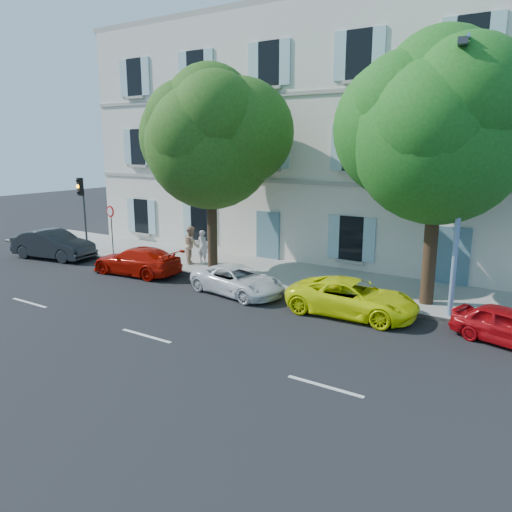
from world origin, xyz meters
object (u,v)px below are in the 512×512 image
Objects in this scene: pedestrian_a at (203,246)px; pedestrian_b at (191,245)px; tree_left at (211,144)px; tree_right at (439,138)px; car_red_hatchback at (510,327)px; road_sign at (111,220)px; street_lamp at (461,169)px; traffic_light at (82,198)px; car_white_coupe at (238,280)px; car_yellow_supercar at (352,298)px; car_dark_sedan at (53,244)px; car_red_coupe at (137,261)px.

pedestrian_b reaches higher than pedestrian_a.
tree_right is at bearing 2.55° from tree_left.
car_red_hatchback is at bearing 168.52° from pedestrian_a.
tree_right reaches higher than pedestrian_b.
pedestrian_a reaches higher than car_red_hatchback.
road_sign is 0.30× the size of street_lamp.
pedestrian_b is at bearing 8.21° from traffic_light.
car_red_hatchback is 14.27m from pedestrian_b.
car_red_hatchback is at bearing -79.77° from car_white_coupe.
traffic_light is 18.83m from street_lamp.
traffic_light is at bearing 82.26° from car_yellow_supercar.
car_dark_sedan is 0.52× the size of street_lamp.
street_lamp is (16.83, -0.57, 3.00)m from road_sign.
car_dark_sedan is 0.49× the size of tree_right.
tree_left reaches higher than car_dark_sedan.
car_red_coupe is 1.31× the size of car_red_hatchback.
car_dark_sedan is at bearing 21.76° from pedestrian_a.
tree_left reaches higher than car_white_coupe.
traffic_light reaches higher than pedestrian_a.
tree_left reaches higher than street_lamp.
traffic_light is at bearing -173.33° from road_sign.
car_red_coupe is 1.08× the size of car_white_coupe.
pedestrian_b is at bearing -79.05° from car_dark_sedan.
traffic_light is 1.53× the size of road_sign.
tree_left is (8.76, 2.00, 5.00)m from car_dark_sedan.
traffic_light is at bearing 10.77° from pedestrian_a.
car_yellow_supercar is 1.75× the size of road_sign.
road_sign reaches higher than car_yellow_supercar.
traffic_light is at bearing -177.44° from tree_right.
traffic_light is at bearing -24.05° from car_dark_sedan.
street_lamp is (10.39, -0.72, -0.75)m from tree_left.
pedestrian_b is at bearing 44.03° from pedestrian_a.
tree_right is 16.30m from road_sign.
car_white_coupe is 0.46× the size of tree_left.
tree_right is at bearing -60.78° from car_white_coupe.
car_dark_sedan is 1.76× the size of road_sign.
tree_left is at bearing 119.66° from car_red_coupe.
pedestrian_b is at bearing 69.60° from car_white_coupe.
car_red_hatchback is 2.05× the size of pedestrian_a.
car_red_hatchback is at bearing -8.40° from tree_left.
tree_right is at bearing -142.31° from pedestrian_b.
road_sign is at bearing -60.66° from car_dark_sedan.
car_red_coupe is 10.27m from car_yellow_supercar.
car_dark_sedan is at bearing -176.17° from street_lamp.
tree_right reaches higher than street_lamp.
street_lamp reaches higher than car_red_hatchback.
tree_right is 1.80m from street_lamp.
tree_left reaches higher than pedestrian_a.
street_lamp is (19.15, 1.28, 4.25)m from car_dark_sedan.
traffic_light reaches higher than road_sign.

